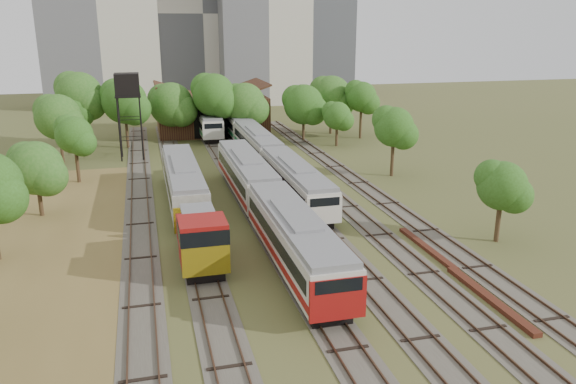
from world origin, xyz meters
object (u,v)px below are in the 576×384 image
object	(u,v)px
railcar_red_set	(267,202)
water_tower	(127,87)
railcar_green_set	(257,145)
shunter_locomotive	(201,241)

from	to	relation	value
railcar_red_set	water_tower	distance (m)	30.63
railcar_green_set	railcar_red_set	bearing A→B (deg)	-99.77
railcar_red_set	shunter_locomotive	xyz separation A→B (m)	(-6.00, -6.82, -0.10)
railcar_red_set	shunter_locomotive	distance (m)	9.08
railcar_green_set	water_tower	size ratio (longest dim) A/B	5.06
railcar_green_set	shunter_locomotive	distance (m)	31.67
railcar_red_set	shunter_locomotive	size ratio (longest dim) A/B	4.26
railcar_green_set	water_tower	distance (m)	16.85
railcar_red_set	railcar_green_set	distance (m)	23.57
railcar_green_set	shunter_locomotive	size ratio (longest dim) A/B	6.42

